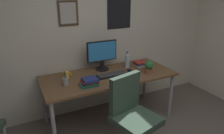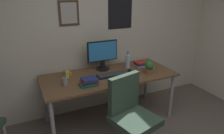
# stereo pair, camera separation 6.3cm
# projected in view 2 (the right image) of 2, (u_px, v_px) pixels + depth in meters

# --- Properties ---
(wall_back) EXTENTS (4.40, 0.10, 2.60)m
(wall_back) POSITION_uv_depth(u_px,v_px,m) (94.00, 28.00, 3.11)
(wall_back) COLOR beige
(wall_back) RESTS_ON ground_plane
(desk) EXTENTS (1.86, 0.79, 0.72)m
(desk) POSITION_uv_depth(u_px,v_px,m) (109.00, 79.00, 2.94)
(desk) COLOR brown
(desk) RESTS_ON ground_plane
(office_chair) EXTENTS (0.58, 0.58, 0.95)m
(office_chair) POSITION_uv_depth(u_px,v_px,m) (131.00, 112.00, 2.36)
(office_chair) COLOR #334738
(office_chair) RESTS_ON ground_plane
(monitor) EXTENTS (0.46, 0.20, 0.43)m
(monitor) POSITION_uv_depth(u_px,v_px,m) (103.00, 54.00, 3.04)
(monitor) COLOR black
(monitor) RESTS_ON desk
(keyboard) EXTENTS (0.43, 0.15, 0.03)m
(keyboard) POSITION_uv_depth(u_px,v_px,m) (112.00, 75.00, 2.89)
(keyboard) COLOR black
(keyboard) RESTS_ON desk
(computer_mouse) EXTENTS (0.06, 0.11, 0.04)m
(computer_mouse) POSITION_uv_depth(u_px,v_px,m) (130.00, 70.00, 3.03)
(computer_mouse) COLOR black
(computer_mouse) RESTS_ON desk
(water_bottle) EXTENTS (0.07, 0.07, 0.25)m
(water_bottle) POSITION_uv_depth(u_px,v_px,m) (128.00, 61.00, 3.15)
(water_bottle) COLOR silver
(water_bottle) RESTS_ON desk
(coffee_mug_near) EXTENTS (0.12, 0.08, 0.10)m
(coffee_mug_near) POSITION_uv_depth(u_px,v_px,m) (66.00, 74.00, 2.80)
(coffee_mug_near) COLOR yellow
(coffee_mug_near) RESTS_ON desk
(potted_plant) EXTENTS (0.13, 0.13, 0.20)m
(potted_plant) POSITION_uv_depth(u_px,v_px,m) (149.00, 67.00, 2.92)
(potted_plant) COLOR brown
(potted_plant) RESTS_ON desk
(pen_cup) EXTENTS (0.07, 0.07, 0.20)m
(pen_cup) POSITION_uv_depth(u_px,v_px,m) (65.00, 81.00, 2.59)
(pen_cup) COLOR #9EA0A5
(pen_cup) RESTS_ON desk
(book_stack_left) EXTENTS (0.18, 0.16, 0.08)m
(book_stack_left) POSITION_uv_depth(u_px,v_px,m) (141.00, 64.00, 3.22)
(book_stack_left) COLOR gray
(book_stack_left) RESTS_ON desk
(book_stack_right) EXTENTS (0.23, 0.17, 0.11)m
(book_stack_right) POSITION_uv_depth(u_px,v_px,m) (89.00, 82.00, 2.56)
(book_stack_right) COLOR #26727A
(book_stack_right) RESTS_ON desk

